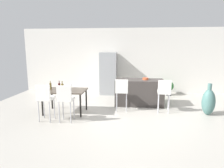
# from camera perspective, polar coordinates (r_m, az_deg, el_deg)

# --- Properties ---
(ground_plane) EXTENTS (10.00, 10.00, 0.00)m
(ground_plane) POSITION_cam_1_polar(r_m,az_deg,el_deg) (6.44, 4.88, -8.29)
(ground_plane) COLOR #ADA89E
(back_wall) EXTENTS (10.00, 0.12, 2.90)m
(back_wall) POSITION_cam_1_polar(r_m,az_deg,el_deg) (9.22, 5.52, 6.55)
(back_wall) COLOR silver
(back_wall) RESTS_ON ground_plane
(kitchen_island) EXTENTS (1.70, 0.79, 0.92)m
(kitchen_island) POSITION_cam_1_polar(r_m,az_deg,el_deg) (7.32, 7.70, -2.33)
(kitchen_island) COLOR #383330
(kitchen_island) RESTS_ON ground_plane
(bar_chair_left) EXTENTS (0.41, 0.41, 1.05)m
(bar_chair_left) POSITION_cam_1_polar(r_m,az_deg,el_deg) (6.52, 2.74, -1.67)
(bar_chair_left) COLOR white
(bar_chair_left) RESTS_ON ground_plane
(bar_chair_middle) EXTENTS (0.43, 0.43, 1.05)m
(bar_chair_middle) POSITION_cam_1_polar(r_m,az_deg,el_deg) (6.58, 14.56, -1.89)
(bar_chair_middle) COLOR white
(bar_chair_middle) RESTS_ON ground_plane
(dining_table) EXTENTS (1.30, 0.85, 0.74)m
(dining_table) POSITION_cam_1_polar(r_m,az_deg,el_deg) (6.49, -13.21, -2.24)
(dining_table) COLOR #4C4238
(dining_table) RESTS_ON ground_plane
(dining_chair_near) EXTENTS (0.41, 0.41, 1.05)m
(dining_chair_near) POSITION_cam_1_polar(r_m,az_deg,el_deg) (5.89, -18.47, -3.51)
(dining_chair_near) COLOR white
(dining_chair_near) RESTS_ON ground_plane
(dining_chair_far) EXTENTS (0.41, 0.41, 1.05)m
(dining_chair_far) POSITION_cam_1_polar(r_m,az_deg,el_deg) (5.67, -13.04, -3.77)
(dining_chair_far) COLOR white
(dining_chair_far) RESTS_ON ground_plane
(wine_bottle_left) EXTENTS (0.06, 0.06, 0.28)m
(wine_bottle_left) POSITION_cam_1_polar(r_m,az_deg,el_deg) (6.64, -17.01, -0.56)
(wine_bottle_left) COLOR brown
(wine_bottle_left) RESTS_ON dining_table
(wine_bottle_right) EXTENTS (0.08, 0.08, 0.32)m
(wine_bottle_right) POSITION_cam_1_polar(r_m,az_deg,el_deg) (6.22, -13.88, -0.98)
(wine_bottle_right) COLOR brown
(wine_bottle_right) RESTS_ON dining_table
(wine_bottle_middle) EXTENTS (0.07, 0.07, 0.29)m
(wine_bottle_middle) POSITION_cam_1_polar(r_m,az_deg,el_deg) (6.52, -14.70, -0.63)
(wine_bottle_middle) COLOR #471E19
(wine_bottle_middle) RESTS_ON dining_table
(wine_glass_far) EXTENTS (0.07, 0.07, 0.17)m
(wine_glass_far) POSITION_cam_1_polar(r_m,az_deg,el_deg) (6.71, -11.56, -0.07)
(wine_glass_far) COLOR silver
(wine_glass_far) RESTS_ON dining_table
(refrigerator) EXTENTS (0.72, 0.68, 1.84)m
(refrigerator) POSITION_cam_1_polar(r_m,az_deg,el_deg) (8.90, -1.02, 3.03)
(refrigerator) COLOR #939699
(refrigerator) RESTS_ON ground_plane
(fruit_bowl) EXTENTS (0.21, 0.21, 0.07)m
(fruit_bowl) POSITION_cam_1_polar(r_m,az_deg,el_deg) (7.23, 9.47, 1.46)
(fruit_bowl) COLOR #C6512D
(fruit_bowl) RESTS_ON kitchen_island
(floor_vase) EXTENTS (0.39, 0.39, 0.98)m
(floor_vase) POSITION_cam_1_polar(r_m,az_deg,el_deg) (6.84, 25.65, -4.59)
(floor_vase) COLOR #47706B
(floor_vase) RESTS_ON ground_plane
(potted_plant) EXTENTS (0.42, 0.42, 0.62)m
(potted_plant) POSITION_cam_1_polar(r_m,az_deg,el_deg) (9.03, 15.77, -0.81)
(potted_plant) COLOR #38383D
(potted_plant) RESTS_ON ground_plane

